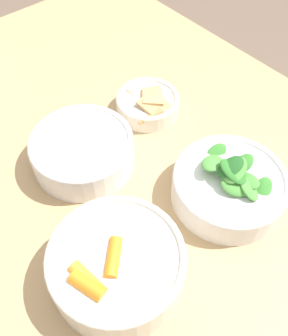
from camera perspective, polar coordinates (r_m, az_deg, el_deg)
name	(u,v)px	position (r m, az deg, el deg)	size (l,w,h in m)	color
ground_plane	(127,306)	(1.34, -2.63, -20.24)	(10.00, 10.00, 0.00)	brown
dining_table	(115,203)	(0.75, -4.42, -5.39)	(1.10, 0.85, 0.77)	tan
bowl_carrots	(117,265)	(0.51, -4.20, -14.50)	(0.18, 0.18, 0.07)	silver
bowl_greens	(229,185)	(0.60, 12.86, -2.61)	(0.18, 0.18, 0.09)	white
bowl_beans_hotdog	(83,151)	(0.64, -9.28, 2.51)	(0.17, 0.17, 0.06)	white
bowl_cookies	(148,103)	(0.72, 0.57, 9.87)	(0.12, 0.12, 0.04)	silver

